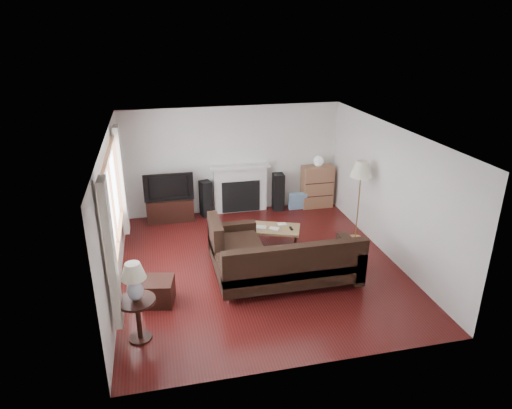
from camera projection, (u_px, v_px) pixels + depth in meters
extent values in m
cube|color=#4C1211|center=(260.00, 265.00, 8.51)|extent=(5.10, 5.60, 0.04)
cube|color=white|center=(260.00, 133.00, 7.57)|extent=(5.10, 5.60, 0.04)
cube|color=white|center=(233.00, 160.00, 10.53)|extent=(5.00, 0.04, 2.50)
cube|color=white|center=(311.00, 284.00, 5.55)|extent=(5.00, 0.04, 2.50)
cube|color=white|center=(113.00, 215.00, 7.53)|extent=(0.04, 5.50, 2.50)
cube|color=white|center=(389.00, 192.00, 8.56)|extent=(0.04, 5.50, 2.50)
cube|color=#975B38|center=(113.00, 202.00, 7.24)|extent=(0.12, 2.74, 1.54)
cube|color=beige|center=(111.00, 255.00, 5.94)|extent=(0.10, 0.35, 2.10)
cube|color=beige|center=(122.00, 181.00, 8.69)|extent=(0.10, 0.35, 2.10)
cube|color=white|center=(240.00, 188.00, 10.71)|extent=(1.40, 0.26, 1.15)
cube|color=black|center=(170.00, 209.00, 10.35)|extent=(1.04, 0.47, 0.52)
imported|color=black|center=(168.00, 185.00, 10.13)|extent=(1.09, 0.14, 0.63)
cube|color=black|center=(206.00, 199.00, 10.52)|extent=(0.30, 0.33, 0.84)
cube|color=black|center=(278.00, 192.00, 10.87)|extent=(0.26, 0.31, 0.89)
cube|color=#996647|center=(317.00, 187.00, 11.02)|extent=(0.75, 0.35, 1.03)
sphere|color=white|center=(318.00, 161.00, 10.78)|extent=(0.25, 0.25, 0.25)
cube|color=black|center=(289.00, 262.00, 7.75)|extent=(2.64, 1.93, 0.85)
cube|color=olive|center=(273.00, 237.00, 9.16)|extent=(1.18, 0.91, 0.41)
cube|color=black|center=(158.00, 291.00, 7.31)|extent=(0.56, 0.56, 0.41)
cube|color=#BB9041|center=(359.00, 202.00, 9.19)|extent=(0.55, 0.55, 1.70)
cube|color=black|center=(139.00, 320.00, 6.41)|extent=(0.53, 0.53, 0.66)
cube|color=silver|center=(134.00, 282.00, 6.18)|extent=(0.35, 0.35, 0.56)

